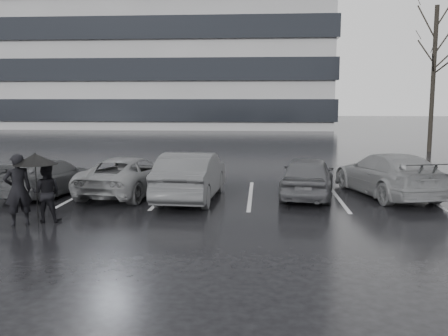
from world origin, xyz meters
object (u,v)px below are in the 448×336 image
car_west_a (191,176)px  pedestrian_left (18,190)px  pedestrian_right (46,193)px  tree_north (433,80)px  car_west_b (129,176)px  car_east (388,174)px  car_west_c (50,177)px  car_main (308,177)px

car_west_a → pedestrian_left: 5.24m
pedestrian_right → tree_north: size_ratio=0.18×
pedestrian_left → car_west_b: bearing=-148.9°
car_east → pedestrian_right: size_ratio=3.24×
car_east → pedestrian_right: 10.45m
car_west_a → car_west_b: 2.28m
car_west_c → pedestrian_left: bearing=113.2°
car_west_c → pedestrian_right: 3.84m
car_west_c → car_west_b: bearing=-163.7°
tree_north → car_west_c: bearing=-138.8°
car_west_b → car_west_c: bearing=15.7°
car_main → pedestrian_left: 8.59m
car_west_c → car_main: bearing=-168.4°
car_west_b → tree_north: (14.42, 14.59, 3.63)m
car_main → car_west_b: size_ratio=0.88×
car_main → tree_north: 17.36m
car_main → car_west_b: car_main is taller
car_east → pedestrian_left: 11.11m
car_east → tree_north: (5.95, 14.27, 3.54)m
car_west_a → car_west_b: (-2.17, 0.68, -0.13)m
car_west_a → car_west_c: (-4.74, 0.41, -0.15)m
car_west_b → pedestrian_left: 4.57m
car_west_b → car_west_c: size_ratio=1.10×
car_main → car_west_a: (-3.68, -0.61, 0.08)m
car_main → car_east: (2.62, 0.41, 0.04)m
car_west_c → tree_north: (16.99, 14.87, 3.66)m
car_west_a → tree_north: 19.89m
car_east → car_west_c: bearing=-11.7°
car_main → car_east: car_east is taller
car_west_a → car_main: bearing=-167.5°
car_main → car_west_c: car_main is taller
car_west_c → tree_north: size_ratio=0.48×
car_west_c → car_east: bearing=-166.6°
car_main → pedestrian_left: bearing=38.0°
tree_north → car_west_b: bearing=-134.7°
car_main → car_west_a: car_west_a is taller
pedestrian_left → pedestrian_right: 0.70m
car_main → car_west_c: size_ratio=0.96×
car_west_a → pedestrian_right: 4.56m
car_main → pedestrian_right: size_ratio=2.61×
car_west_b → car_west_a: bearing=172.2°
car_main → pedestrian_right: bearing=37.2°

